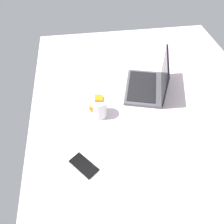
{
  "coord_description": "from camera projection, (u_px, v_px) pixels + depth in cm",
  "views": [
    {
      "loc": [
        94.42,
        -36.81,
        115.44
      ],
      "look_at": [
        9.23,
        -24.45,
        24.0
      ],
      "focal_mm": 37.34,
      "sensor_mm": 36.0,
      "label": 1
    }
  ],
  "objects": [
    {
      "name": "bed_mattress",
      "position": [
        149.0,
        114.0,
        1.45
      ],
      "size": [
        180.0,
        140.0,
        18.0
      ],
      "primitive_type": "cube",
      "color": "silver",
      "rests_on": "ground"
    },
    {
      "name": "cell_phone",
      "position": [
        84.0,
        165.0,
        1.1
      ],
      "size": [
        15.13,
        14.16,
        0.8
      ],
      "primitive_type": "cube",
      "rotation": [
        0.0,
        0.0,
        5.4
      ],
      "color": "black",
      "rests_on": "bed_mattress"
    },
    {
      "name": "laptop",
      "position": [
        150.0,
        84.0,
        1.44
      ],
      "size": [
        38.11,
        31.31,
        23.0
      ],
      "rotation": [
        0.0,
        0.0,
        -0.28
      ],
      "color": "#4C4C51",
      "rests_on": "bed_mattress"
    },
    {
      "name": "snack_cup",
      "position": [
        99.0,
        107.0,
        1.28
      ],
      "size": [
        9.05,
        10.31,
        12.74
      ],
      "color": "silver",
      "rests_on": "bed_mattress"
    }
  ]
}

